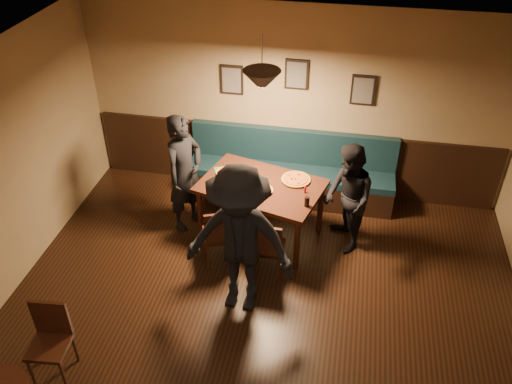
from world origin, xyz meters
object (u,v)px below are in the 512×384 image
at_px(diner_front, 239,242).
at_px(soda_glass, 307,201).
at_px(booth_bench, 290,169).
at_px(diner_left, 185,173).
at_px(dining_table, 261,210).
at_px(chair_near_right, 268,246).
at_px(tabasco_bottle, 305,189).
at_px(cafe_chair_far, 49,345).
at_px(diner_right, 348,199).
at_px(chair_near_left, 219,233).

relative_size(diner_front, soda_glass, 14.17).
relative_size(booth_bench, diner_left, 1.79).
height_order(dining_table, chair_near_right, chair_near_right).
distance_m(chair_near_right, diner_front, 0.81).
bearing_deg(soda_glass, chair_near_right, -138.30).
distance_m(tabasco_bottle, cafe_chair_far, 3.40).
relative_size(diner_left, diner_right, 1.12).
bearing_deg(dining_table, diner_left, -168.02).
distance_m(booth_bench, tabasco_bottle, 1.12).
distance_m(booth_bench, diner_left, 1.60).
bearing_deg(chair_near_left, soda_glass, -7.67).
distance_m(diner_front, cafe_chair_far, 2.17).
bearing_deg(diner_front, tabasco_bottle, 68.83).
bearing_deg(chair_near_right, diner_front, -110.55).
distance_m(diner_left, soda_glass, 1.71).
xyz_separation_m(chair_near_left, soda_glass, (1.05, 0.26, 0.45)).
height_order(diner_right, diner_front, diner_front).
distance_m(chair_near_right, cafe_chair_far, 2.66).
relative_size(diner_front, tabasco_bottle, 16.44).
distance_m(dining_table, tabasco_bottle, 0.75).
bearing_deg(booth_bench, tabasco_bottle, -72.50).
height_order(soda_glass, cafe_chair_far, soda_glass).
height_order(dining_table, soda_glass, soda_glass).
height_order(diner_front, tabasco_bottle, diner_front).
distance_m(dining_table, chair_near_right, 0.74).
relative_size(booth_bench, chair_near_left, 3.42).
relative_size(chair_near_left, chair_near_right, 1.03).
bearing_deg(diner_right, soda_glass, -76.39).
relative_size(chair_near_left, cafe_chair_far, 1.02).
height_order(booth_bench, diner_front, diner_front).
bearing_deg(tabasco_bottle, diner_right, 7.53).
distance_m(diner_left, diner_front, 1.70).
distance_m(dining_table, cafe_chair_far, 3.08).
bearing_deg(diner_left, tabasco_bottle, -69.63).
height_order(chair_near_left, diner_right, diner_right).
bearing_deg(diner_front, chair_near_right, 73.30).
relative_size(dining_table, chair_near_right, 1.81).
bearing_deg(diner_right, dining_table, -111.67).
xyz_separation_m(booth_bench, diner_right, (0.85, -0.93, 0.25)).
distance_m(chair_near_left, diner_left, 0.99).
xyz_separation_m(dining_table, diner_right, (1.11, 0.00, 0.34)).
xyz_separation_m(diner_right, soda_glass, (-0.49, -0.34, 0.14)).
distance_m(dining_table, chair_near_left, 0.74).
xyz_separation_m(booth_bench, chair_near_left, (-0.68, -1.54, -0.06)).
height_order(dining_table, cafe_chair_far, cafe_chair_far).
bearing_deg(dining_table, booth_bench, 89.42).
xyz_separation_m(diner_left, soda_glass, (1.66, -0.40, 0.05)).
relative_size(diner_front, cafe_chair_far, 2.20).
height_order(diner_left, diner_front, diner_front).
distance_m(chair_near_left, diner_front, 0.95).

